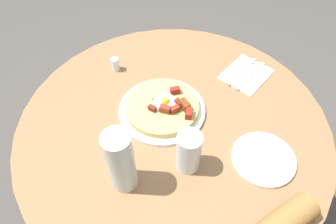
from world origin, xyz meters
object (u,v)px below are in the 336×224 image
object	(u,v)px
bread_plate	(263,159)
water_glass	(189,152)
water_bottle	(121,162)
salt_shaker	(115,64)
dining_table	(173,150)
pizza_plate	(163,109)
fork	(242,71)
breakfast_pizza	(164,106)
knife	(251,76)

from	to	relation	value
bread_plate	water_glass	size ratio (longest dim) A/B	1.35
water_bottle	salt_shaker	distance (m)	0.46
dining_table	water_bottle	xyz separation A→B (m)	(0.24, 0.07, 0.27)
dining_table	water_bottle	world-z (taller)	water_bottle
water_bottle	pizza_plate	bearing A→B (deg)	-151.34
pizza_plate	bread_plate	size ratio (longest dim) A/B	1.53
pizza_plate	fork	bearing A→B (deg)	172.65
water_glass	salt_shaker	world-z (taller)	water_glass
breakfast_pizza	fork	world-z (taller)	breakfast_pizza
pizza_plate	knife	distance (m)	0.35
breakfast_pizza	bread_plate	distance (m)	0.34
dining_table	knife	bearing A→B (deg)	176.23
bread_plate	knife	xyz separation A→B (m)	(-0.24, -0.25, 0.00)
pizza_plate	water_bottle	bearing A→B (deg)	28.66
breakfast_pizza	bread_plate	bearing A→B (deg)	107.96
bread_plate	fork	xyz separation A→B (m)	(-0.23, -0.29, 0.00)
dining_table	fork	size ratio (longest dim) A/B	5.50
knife	water_glass	size ratio (longest dim) A/B	1.32
fork	knife	size ratio (longest dim) A/B	1.00
pizza_plate	salt_shaker	xyz separation A→B (m)	(0.01, -0.26, 0.02)
dining_table	bread_plate	world-z (taller)	bread_plate
knife	salt_shaker	xyz separation A→B (m)	(0.35, -0.34, 0.02)
breakfast_pizza	fork	size ratio (longest dim) A/B	1.32
salt_shaker	bread_plate	bearing A→B (deg)	101.10
breakfast_pizza	water_bottle	size ratio (longest dim) A/B	1.13
pizza_plate	knife	bearing A→B (deg)	167.04
salt_shaker	water_bottle	bearing A→B (deg)	59.79
dining_table	water_bottle	size ratio (longest dim) A/B	4.72
breakfast_pizza	bread_plate	xyz separation A→B (m)	(-0.11, 0.33, -0.02)
breakfast_pizza	water_bottle	xyz separation A→B (m)	(0.24, 0.13, 0.08)
pizza_plate	dining_table	bearing A→B (deg)	86.45
bread_plate	knife	world-z (taller)	bread_plate
bread_plate	water_bottle	xyz separation A→B (m)	(0.35, -0.20, 0.10)
dining_table	water_glass	bearing A→B (deg)	64.44
fork	knife	world-z (taller)	same
dining_table	breakfast_pizza	distance (m)	0.20
bread_plate	salt_shaker	world-z (taller)	salt_shaker
water_bottle	salt_shaker	world-z (taller)	water_bottle
breakfast_pizza	salt_shaker	world-z (taller)	breakfast_pizza
dining_table	breakfast_pizza	bearing A→B (deg)	-95.76
bread_plate	salt_shaker	distance (m)	0.60
breakfast_pizza	knife	size ratio (longest dim) A/B	1.32
knife	salt_shaker	distance (m)	0.49
knife	water_bottle	distance (m)	0.59
pizza_plate	breakfast_pizza	world-z (taller)	breakfast_pizza
salt_shaker	fork	bearing A→B (deg)	138.40
dining_table	water_glass	size ratio (longest dim) A/B	7.26
pizza_plate	bread_plate	world-z (taller)	pizza_plate
water_bottle	salt_shaker	bearing A→B (deg)	-120.21
bread_plate	knife	distance (m)	0.34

